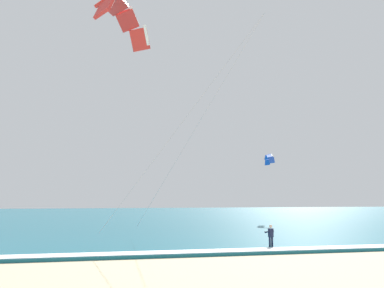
{
  "coord_description": "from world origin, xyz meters",
  "views": [
    {
      "loc": [
        -18.26,
        -14.24,
        3.56
      ],
      "look_at": [
        -10.92,
        16.26,
        7.36
      ],
      "focal_mm": 41.52,
      "sensor_mm": 36.0,
      "label": 1
    }
  ],
  "objects_px": {
    "surfboard": "(271,249)",
    "kite_distant": "(269,158)",
    "kitesurfer": "(271,236)",
    "kite_primary": "(121,15)"
  },
  "relations": [
    {
      "from": "kite_primary",
      "to": "kite_distant",
      "type": "bearing_deg",
      "value": 46.41
    },
    {
      "from": "surfboard",
      "to": "kitesurfer",
      "type": "distance_m",
      "value": 0.91
    },
    {
      "from": "surfboard",
      "to": "kite_distant",
      "type": "height_order",
      "value": "kite_distant"
    },
    {
      "from": "surfboard",
      "to": "kite_distant",
      "type": "distance_m",
      "value": 33.63
    },
    {
      "from": "kitesurfer",
      "to": "kite_primary",
      "type": "bearing_deg",
      "value": 152.03
    },
    {
      "from": "surfboard",
      "to": "kitesurfer",
      "type": "relative_size",
      "value": 0.87
    },
    {
      "from": "kitesurfer",
      "to": "kite_primary",
      "type": "relative_size",
      "value": 0.09
    },
    {
      "from": "kitesurfer",
      "to": "kite_distant",
      "type": "xyz_separation_m",
      "value": [
        12.86,
        29.68,
        8.25
      ]
    },
    {
      "from": "kite_distant",
      "to": "kitesurfer",
      "type": "bearing_deg",
      "value": -113.43
    },
    {
      "from": "surfboard",
      "to": "kitesurfer",
      "type": "xyz_separation_m",
      "value": [
        -0.0,
        0.02,
        0.91
      ]
    }
  ]
}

